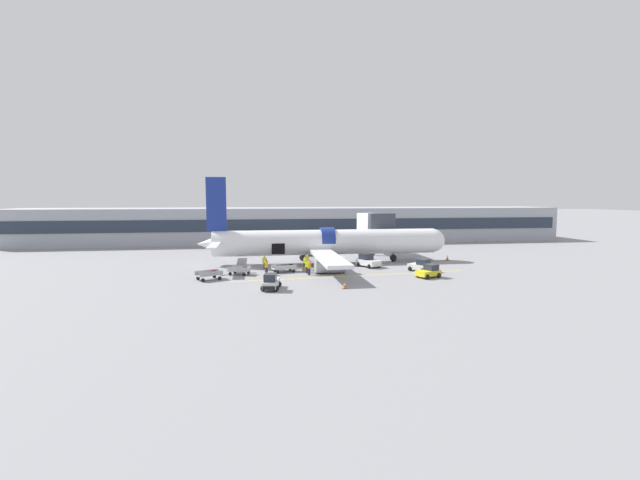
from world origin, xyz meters
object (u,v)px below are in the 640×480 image
Objects in this scene: baggage_tug_spare at (429,272)px; ground_crew_driver at (266,267)px; baggage_cart_loading at (285,268)px; baggage_cart_queued at (240,271)px; suitcase_on_tarmac_upright at (304,269)px; airplane at (323,243)px; baggage_tug_rear at (421,266)px; baggage_tug_mid at (368,261)px; ground_crew_loader_b at (307,261)px; baggage_tug_lead at (271,282)px; ground_crew_loader_a at (265,262)px; ground_crew_helper at (309,267)px; baggage_cart_empty at (210,275)px; ground_crew_marshal at (307,266)px; ground_crew_supervisor at (306,262)px.

ground_crew_driver is (-17.86, 4.54, 0.30)m from baggage_tug_spare.
baggage_cart_queued is (-5.20, -0.98, -0.01)m from baggage_cart_loading.
baggage_cart_queued is at bearing -175.49° from suitcase_on_tarmac_upright.
baggage_tug_rear is (10.65, -8.28, -2.08)m from airplane.
baggage_tug_mid is 1.06× the size of baggage_cart_queued.
airplane is 19.34× the size of ground_crew_loader_b.
ground_crew_loader_b is at bearing -177.90° from baggage_tug_mid.
ground_crew_loader_a is at bearing 91.48° from baggage_tug_lead.
ground_crew_loader_b is 1.03× the size of ground_crew_helper.
airplane is at bearing 24.04° from ground_crew_loader_a.
baggage_tug_mid is at bearing -38.21° from airplane.
baggage_cart_loading is 1.14× the size of baggage_cart_queued.
ground_crew_helper is 2.14m from suitcase_on_tarmac_upright.
baggage_tug_mid is at bearing 15.68° from ground_crew_driver.
airplane is at bearing 64.13° from baggage_tug_lead.
baggage_tug_lead is 9.07m from baggage_cart_queued.
baggage_tug_lead is 19.82m from baggage_tug_rear.
ground_crew_driver reaches higher than ground_crew_loader_a.
baggage_tug_lead is 0.96× the size of baggage_cart_empty.
baggage_cart_loading is 2.15× the size of ground_crew_driver.
airplane is at bearing 34.03° from baggage_cart_queued.
suitcase_on_tarmac_upright is (-0.31, 2.04, -0.54)m from ground_crew_helper.
ground_crew_helper is 1.19m from ground_crew_marshal.
ground_crew_loader_a reaches higher than baggage_cart_loading.
baggage_tug_rear is 19.23m from ground_crew_loader_a.
airplane reaches higher than ground_crew_loader_b.
baggage_cart_empty is 8.84m from ground_crew_loader_a.
airplane reaches higher than baggage_tug_mid.
baggage_cart_empty is 2.06× the size of ground_crew_helper.
airplane is 15.95m from baggage_tug_spare.
ground_crew_supervisor is at bearing 14.89° from baggage_cart_queued.
baggage_tug_mid is 20.11m from baggage_cart_empty.
suitcase_on_tarmac_upright is at bearing 64.57° from baggage_tug_lead.
baggage_tug_mid is (12.85, 11.76, 0.05)m from baggage_tug_lead.
ground_crew_loader_b reaches higher than baggage_tug_spare.
ground_crew_helper is at bearing -150.12° from baggage_tug_mid.
baggage_tug_mid is at bearing 11.93° from baggage_cart_loading.
baggage_tug_mid is 11.09m from baggage_cart_loading.
baggage_cart_queued is at bearing 178.01° from ground_crew_marshal.
ground_crew_supervisor reaches higher than baggage_cart_empty.
ground_crew_supervisor is at bearing 89.56° from ground_crew_helper.
baggage_tug_mid reaches higher than baggage_tug_rear.
baggage_cart_queued is at bearing -169.30° from baggage_cart_loading.
baggage_tug_rear is 1.87× the size of ground_crew_loader_a.
ground_crew_driver is (-18.54, 0.55, 0.27)m from baggage_tug_rear.
ground_crew_driver reaches higher than ground_crew_helper.
airplane is 11.20m from ground_crew_driver.
baggage_cart_queued is 4.13m from baggage_cart_empty.
airplane is at bearing 67.54° from ground_crew_marshal.
baggage_tug_mid is 6.91m from baggage_tug_rear.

